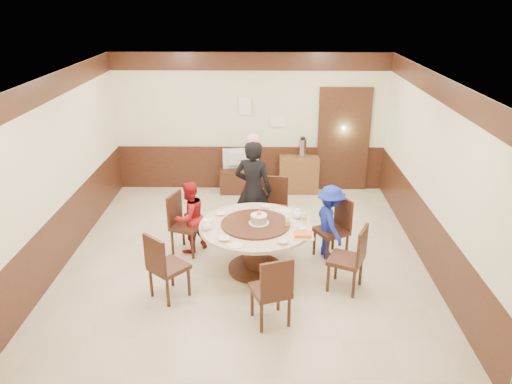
{
  "coord_description": "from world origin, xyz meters",
  "views": [
    {
      "loc": [
        0.29,
        -6.9,
        3.89
      ],
      "look_at": [
        0.17,
        -0.0,
        1.1
      ],
      "focal_mm": 35.0,
      "sensor_mm": 36.0,
      "label": 1
    }
  ],
  "objects_px": {
    "birthday_cake": "(259,219)",
    "side_cabinet": "(299,174)",
    "thermos": "(303,148)",
    "banquet_table": "(256,238)",
    "tv_stand": "(241,180)",
    "person_standing": "(253,190)",
    "shrimp_platter": "(303,235)",
    "person_blue": "(330,222)",
    "person_red": "(190,217)",
    "television": "(241,159)"
  },
  "relations": [
    {
      "from": "person_blue",
      "to": "tv_stand",
      "type": "distance_m",
      "value": 3.11
    },
    {
      "from": "birthday_cake",
      "to": "side_cabinet",
      "type": "height_order",
      "value": "birthday_cake"
    },
    {
      "from": "thermos",
      "to": "person_blue",
      "type": "bearing_deg",
      "value": -84.93
    },
    {
      "from": "birthday_cake",
      "to": "television",
      "type": "distance_m",
      "value": 3.19
    },
    {
      "from": "side_cabinet",
      "to": "person_red",
      "type": "bearing_deg",
      "value": -126.18
    },
    {
      "from": "shrimp_platter",
      "to": "television",
      "type": "distance_m",
      "value": 3.68
    },
    {
      "from": "banquet_table",
      "to": "side_cabinet",
      "type": "bearing_deg",
      "value": 75.35
    },
    {
      "from": "person_standing",
      "to": "side_cabinet",
      "type": "distance_m",
      "value": 2.33
    },
    {
      "from": "person_standing",
      "to": "shrimp_platter",
      "type": "relative_size",
      "value": 5.73
    },
    {
      "from": "person_red",
      "to": "tv_stand",
      "type": "height_order",
      "value": "person_red"
    },
    {
      "from": "tv_stand",
      "to": "birthday_cake",
      "type": "bearing_deg",
      "value": -82.74
    },
    {
      "from": "person_standing",
      "to": "television",
      "type": "bearing_deg",
      "value": -66.62
    },
    {
      "from": "person_blue",
      "to": "television",
      "type": "height_order",
      "value": "person_blue"
    },
    {
      "from": "shrimp_platter",
      "to": "side_cabinet",
      "type": "distance_m",
      "value": 3.59
    },
    {
      "from": "tv_stand",
      "to": "side_cabinet",
      "type": "xyz_separation_m",
      "value": [
        1.19,
        0.03,
        0.12
      ]
    },
    {
      "from": "side_cabinet",
      "to": "banquet_table",
      "type": "bearing_deg",
      "value": -104.65
    },
    {
      "from": "shrimp_platter",
      "to": "television",
      "type": "xyz_separation_m",
      "value": [
        -1.01,
        3.54,
        -0.07
      ]
    },
    {
      "from": "birthday_cake",
      "to": "side_cabinet",
      "type": "distance_m",
      "value": 3.32
    },
    {
      "from": "banquet_table",
      "to": "television",
      "type": "distance_m",
      "value": 3.18
    },
    {
      "from": "person_red",
      "to": "tv_stand",
      "type": "xyz_separation_m",
      "value": [
        0.7,
        2.55,
        -0.34
      ]
    },
    {
      "from": "person_blue",
      "to": "banquet_table",
      "type": "bearing_deg",
      "value": 97.11
    },
    {
      "from": "television",
      "to": "thermos",
      "type": "xyz_separation_m",
      "value": [
        1.25,
        0.03,
        0.23
      ]
    },
    {
      "from": "tv_stand",
      "to": "television",
      "type": "distance_m",
      "value": 0.46
    },
    {
      "from": "side_cabinet",
      "to": "thermos",
      "type": "relative_size",
      "value": 2.11
    },
    {
      "from": "shrimp_platter",
      "to": "thermos",
      "type": "xyz_separation_m",
      "value": [
        0.24,
        3.57,
        0.16
      ]
    },
    {
      "from": "birthday_cake",
      "to": "shrimp_platter",
      "type": "distance_m",
      "value": 0.72
    },
    {
      "from": "tv_stand",
      "to": "banquet_table",
      "type": "bearing_deg",
      "value": -83.59
    },
    {
      "from": "person_red",
      "to": "thermos",
      "type": "xyz_separation_m",
      "value": [
        1.95,
        2.58,
        0.35
      ]
    },
    {
      "from": "person_standing",
      "to": "shrimp_platter",
      "type": "xyz_separation_m",
      "value": [
        0.72,
        -1.47,
        -0.08
      ]
    },
    {
      "from": "person_standing",
      "to": "shrimp_platter",
      "type": "height_order",
      "value": "person_standing"
    },
    {
      "from": "shrimp_platter",
      "to": "person_red",
      "type": "bearing_deg",
      "value": 149.87
    },
    {
      "from": "tv_stand",
      "to": "side_cabinet",
      "type": "height_order",
      "value": "side_cabinet"
    },
    {
      "from": "person_red",
      "to": "thermos",
      "type": "height_order",
      "value": "person_red"
    },
    {
      "from": "birthday_cake",
      "to": "side_cabinet",
      "type": "bearing_deg",
      "value": 76.22
    },
    {
      "from": "person_standing",
      "to": "person_blue",
      "type": "height_order",
      "value": "person_standing"
    },
    {
      "from": "person_red",
      "to": "shrimp_platter",
      "type": "height_order",
      "value": "person_red"
    },
    {
      "from": "person_blue",
      "to": "tv_stand",
      "type": "xyz_separation_m",
      "value": [
        -1.49,
        2.71,
        -0.34
      ]
    },
    {
      "from": "birthday_cake",
      "to": "thermos",
      "type": "xyz_separation_m",
      "value": [
        0.84,
        3.19,
        0.09
      ]
    },
    {
      "from": "banquet_table",
      "to": "person_red",
      "type": "relative_size",
      "value": 1.4
    },
    {
      "from": "tv_stand",
      "to": "thermos",
      "type": "xyz_separation_m",
      "value": [
        1.25,
        0.03,
        0.69
      ]
    },
    {
      "from": "thermos",
      "to": "tv_stand",
      "type": "bearing_deg",
      "value": -178.62
    },
    {
      "from": "tv_stand",
      "to": "side_cabinet",
      "type": "bearing_deg",
      "value": 1.45
    },
    {
      "from": "person_standing",
      "to": "birthday_cake",
      "type": "bearing_deg",
      "value": 110.88
    },
    {
      "from": "birthday_cake",
      "to": "shrimp_platter",
      "type": "height_order",
      "value": "birthday_cake"
    },
    {
      "from": "side_cabinet",
      "to": "thermos",
      "type": "height_order",
      "value": "thermos"
    },
    {
      "from": "birthday_cake",
      "to": "shrimp_platter",
      "type": "bearing_deg",
      "value": -31.63
    },
    {
      "from": "banquet_table",
      "to": "person_blue",
      "type": "relative_size",
      "value": 1.38
    },
    {
      "from": "banquet_table",
      "to": "birthday_cake",
      "type": "xyz_separation_m",
      "value": [
        0.05,
        -0.01,
        0.32
      ]
    },
    {
      "from": "banquet_table",
      "to": "thermos",
      "type": "xyz_separation_m",
      "value": [
        0.89,
        3.18,
        0.41
      ]
    },
    {
      "from": "person_blue",
      "to": "person_standing",
      "type": "bearing_deg",
      "value": 47.65
    }
  ]
}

